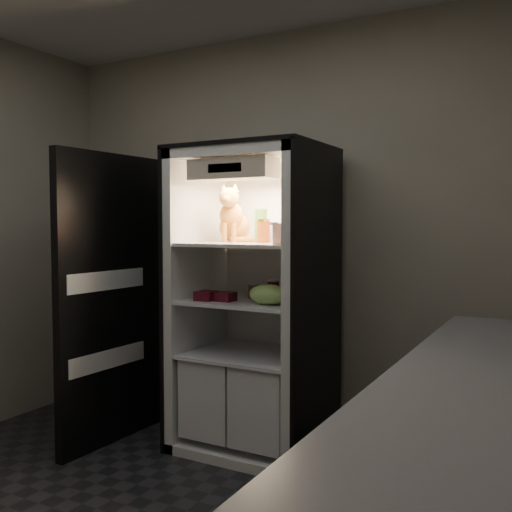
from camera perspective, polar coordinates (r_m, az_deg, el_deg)
The scene contains 16 objects.
room_shell at distance 2.43m, azimuth -16.11°, elevation 8.17°, with size 3.60×3.60×3.60m.
refrigerator at distance 3.59m, azimuth -0.05°, elevation -6.59°, with size 0.90×0.72×1.88m.
fridge_door at distance 3.77m, azimuth -14.33°, elevation -4.35°, with size 0.10×0.87×1.85m.
tabby_cat at distance 3.65m, azimuth -2.30°, elevation 3.60°, with size 0.34×0.37×0.37m.
parmesan_shaker at distance 3.55m, azimuth 0.48°, elevation 3.05°, with size 0.08×0.08×0.21m.
mayo_tub at distance 3.61m, azimuth 1.51°, elevation 2.42°, with size 0.09×0.09×0.13m.
salsa_jar at distance 3.48m, azimuth 0.73°, elevation 2.52°, with size 0.08×0.08×0.14m.
pepper_jar at distance 3.44m, azimuth 3.79°, elevation 3.24°, with size 0.14×0.14×0.23m.
cream_carton at distance 3.16m, azimuth 2.51°, elevation 2.23°, with size 0.07×0.07×0.12m, color white.
soda_can_a at distance 3.51m, azimuth 3.22°, elevation -3.30°, with size 0.07×0.07×0.13m.
soda_can_b at distance 3.44m, azimuth 4.08°, elevation -3.56°, with size 0.06×0.06×0.12m.
soda_can_c at distance 3.38m, azimuth 1.72°, elevation -3.55°, with size 0.07×0.07×0.13m.
condiment_jar at distance 3.56m, azimuth -0.23°, elevation -3.49°, with size 0.07×0.07×0.10m.
grape_bag at distance 3.29m, azimuth 1.24°, elevation -3.86°, with size 0.23×0.17×0.12m, color #8CB253.
berry_box_left at distance 3.48m, azimuth -4.98°, elevation -3.98°, with size 0.12×0.12×0.06m, color #530D1B.
berry_box_right at distance 3.45m, azimuth -3.09°, elevation -4.08°, with size 0.11×0.11×0.05m, color #530D1B.
Camera 1 is at (1.70, -1.72, 1.41)m, focal length 40.00 mm.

